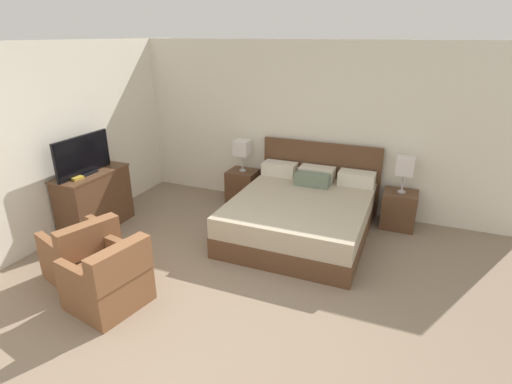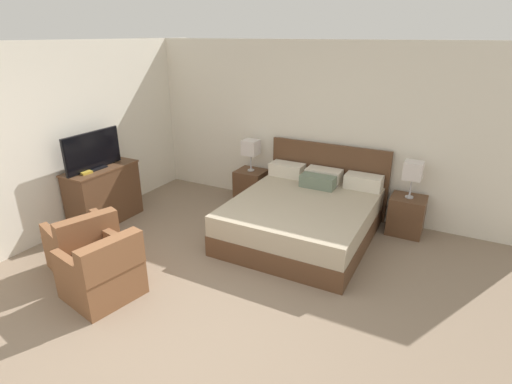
{
  "view_description": "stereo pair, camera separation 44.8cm",
  "coord_description": "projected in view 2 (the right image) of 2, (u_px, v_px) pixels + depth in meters",
  "views": [
    {
      "loc": [
        1.72,
        -2.51,
        2.65
      ],
      "look_at": [
        -0.1,
        1.89,
        0.75
      ],
      "focal_mm": 28.0,
      "sensor_mm": 36.0,
      "label": 1
    },
    {
      "loc": [
        2.13,
        -2.32,
        2.65
      ],
      "look_at": [
        -0.1,
        1.89,
        0.75
      ],
      "focal_mm": 28.0,
      "sensor_mm": 36.0,
      "label": 2
    }
  ],
  "objects": [
    {
      "name": "wall_left",
      "position": [
        78.0,
        136.0,
        5.68
      ],
      "size": [
        0.06,
        5.23,
        2.57
      ],
      "primitive_type": "cube",
      "color": "silver",
      "rests_on": "ground"
    },
    {
      "name": "armchair_companion",
      "position": [
        103.0,
        274.0,
        4.22
      ],
      "size": [
        0.81,
        0.8,
        0.76
      ],
      "color": "brown",
      "rests_on": "ground"
    },
    {
      "name": "table_lamp_right",
      "position": [
        413.0,
        171.0,
        5.36
      ],
      "size": [
        0.24,
        0.24,
        0.52
      ],
      "color": "#B7B7BC",
      "rests_on": "nightstand_right"
    },
    {
      "name": "dresser",
      "position": [
        104.0,
        194.0,
        5.9
      ],
      "size": [
        0.48,
        1.08,
        0.85
      ],
      "color": "brown",
      "rests_on": "ground"
    },
    {
      "name": "wall_back",
      "position": [
        309.0,
        128.0,
        6.18
      ],
      "size": [
        6.57,
        0.06,
        2.57
      ],
      "primitive_type": "cube",
      "color": "silver",
      "rests_on": "ground"
    },
    {
      "name": "ground_plane",
      "position": [
        173.0,
        331.0,
        3.81
      ],
      "size": [
        10.3,
        10.3,
        0.0
      ],
      "primitive_type": "plane",
      "color": "#84705B"
    },
    {
      "name": "table_lamp_left",
      "position": [
        251.0,
        148.0,
        6.44
      ],
      "size": [
        0.24,
        0.24,
        0.52
      ],
      "color": "#B7B7BC",
      "rests_on": "nightstand_left"
    },
    {
      "name": "book_red_cover",
      "position": [
        84.0,
        172.0,
        5.51
      ],
      "size": [
        0.22,
        0.18,
        0.03
      ],
      "primitive_type": "cube",
      "rotation": [
        0.0,
        0.0,
        -0.15
      ],
      "color": "gold",
      "rests_on": "dresser"
    },
    {
      "name": "nightstand_left",
      "position": [
        251.0,
        186.0,
        6.68
      ],
      "size": [
        0.47,
        0.43,
        0.54
      ],
      "color": "brown",
      "rests_on": "ground"
    },
    {
      "name": "nightstand_right",
      "position": [
        406.0,
        215.0,
        5.6
      ],
      "size": [
        0.47,
        0.43,
        0.54
      ],
      "color": "brown",
      "rests_on": "ground"
    },
    {
      "name": "tv",
      "position": [
        93.0,
        151.0,
        5.59
      ],
      "size": [
        0.18,
        0.94,
        0.54
      ],
      "color": "black",
      "rests_on": "dresser"
    },
    {
      "name": "bed",
      "position": [
        304.0,
        215.0,
        5.51
      ],
      "size": [
        1.86,
        2.09,
        1.1
      ],
      "color": "brown",
      "rests_on": "ground"
    },
    {
      "name": "armchair_by_window",
      "position": [
        84.0,
        247.0,
        4.74
      ],
      "size": [
        0.87,
        0.87,
        0.76
      ],
      "color": "brown",
      "rests_on": "ground"
    }
  ]
}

